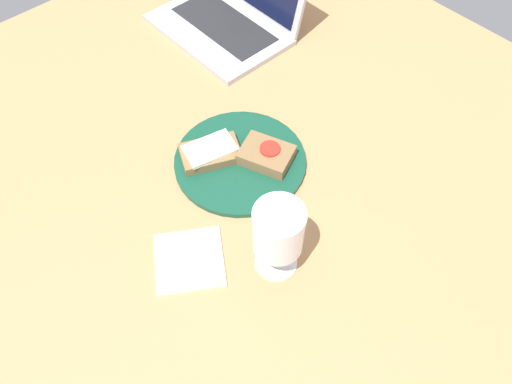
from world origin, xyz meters
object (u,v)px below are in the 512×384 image
object	(u,v)px
sandwich_with_tomato	(266,155)
napkin	(189,260)
laptop	(233,6)
wine_glass	(278,233)
plate	(239,160)
sandwich_with_cheese	(210,152)

from	to	relation	value
sandwich_with_tomato	napkin	world-z (taller)	sandwich_with_tomato
laptop	wine_glass	bearing A→B (deg)	-34.69
wine_glass	napkin	size ratio (longest dim) A/B	1.33
plate	napkin	distance (cm)	22.13
sandwich_with_cheese	laptop	distance (cm)	41.68
sandwich_with_tomato	laptop	world-z (taller)	laptop
wine_glass	laptop	world-z (taller)	laptop
wine_glass	plate	bearing A→B (deg)	154.85
sandwich_with_tomato	wine_glass	bearing A→B (deg)	-38.57
plate	sandwich_with_cheese	world-z (taller)	sandwich_with_cheese
sandwich_with_cheese	wine_glass	xyz separation A→B (cm)	(23.78, -5.83, 7.34)
sandwich_with_tomato	wine_glass	world-z (taller)	wine_glass
plate	wine_glass	bearing A→B (deg)	-25.15
wine_glass	sandwich_with_cheese	bearing A→B (deg)	166.22
sandwich_with_tomato	laptop	bearing A→B (deg)	147.20
sandwich_with_tomato	napkin	bearing A→B (deg)	-74.36
wine_glass	laptop	size ratio (longest dim) A/B	0.47
sandwich_with_cheese	napkin	bearing A→B (deg)	-49.01
plate	sandwich_with_tomato	world-z (taller)	sandwich_with_tomato
sandwich_with_tomato	wine_glass	xyz separation A→B (cm)	(16.34, -13.03, 7.26)
sandwich_with_cheese	laptop	xyz separation A→B (cm)	(-28.47, 30.34, 2.42)
sandwich_with_cheese	wine_glass	world-z (taller)	wine_glass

